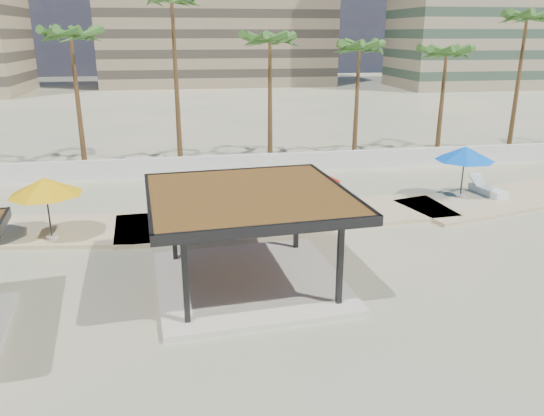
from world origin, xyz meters
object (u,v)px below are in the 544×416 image
at_px(pavilion_central, 249,230).
at_px(lounger_b, 325,218).
at_px(umbrella_c, 309,175).
at_px(lounger_a, 197,225).
at_px(lounger_c, 487,190).

bearing_deg(pavilion_central, lounger_b, 47.36).
bearing_deg(umbrella_c, lounger_a, 179.45).
xyz_separation_m(umbrella_c, lounger_b, (0.80, 0.04, -2.08)).
distance_m(lounger_a, lounger_b, 5.81).
distance_m(pavilion_central, umbrella_c, 6.28).
distance_m(pavilion_central, lounger_a, 5.79).
relative_size(lounger_a, lounger_b, 1.27).
bearing_deg(lounger_a, lounger_b, -114.61).
xyz_separation_m(pavilion_central, lounger_a, (-1.62, 5.31, -1.62)).
bearing_deg(lounger_a, umbrella_c, -115.03).
relative_size(umbrella_c, lounger_a, 1.37).
height_order(lounger_a, lounger_b, lounger_a).
bearing_deg(pavilion_central, lounger_a, 102.63).
height_order(pavilion_central, lounger_b, pavilion_central).
distance_m(lounger_b, lounger_c, 10.15).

